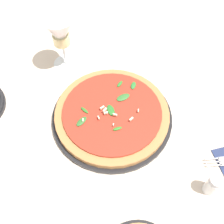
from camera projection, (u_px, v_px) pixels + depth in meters
The scene contains 4 objects.
ground_plane at pixel (123, 105), 0.78m from camera, with size 6.00×6.00×0.00m, color beige.
pizza_arugula_main at pixel (112, 115), 0.74m from camera, with size 0.34×0.34×0.05m.
wine_glass at pixel (60, 34), 0.77m from camera, with size 0.09×0.09×0.18m.
shaker_pepper at pixel (213, 185), 0.61m from camera, with size 0.03×0.03×0.07m.
Camera 1 is at (0.11, 0.44, 0.64)m, focal length 42.00 mm.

